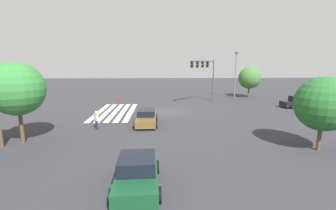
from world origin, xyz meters
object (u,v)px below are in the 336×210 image
object	(u,v)px
tree_corner_b	(17,89)
tree_corner_c	(250,78)
pedestrian	(96,119)
fire_hydrant	(119,100)
car_0	(298,102)
car_1	(146,117)
tree_corner_a	(324,104)
street_light_pole_a	(236,71)
car_2	(137,173)
traffic_signal_mast	(205,70)

from	to	relation	value
tree_corner_b	tree_corner_c	distance (m)	33.51
pedestrian	tree_corner_c	xyz separation A→B (m)	(-18.28, 21.15, 2.47)
tree_corner_c	fire_hydrant	size ratio (longest dim) A/B	6.13
car_0	car_1	distance (m)	21.33
car_1	tree_corner_a	distance (m)	14.27
pedestrian	tree_corner_a	bearing A→B (deg)	-66.79
street_light_pole_a	tree_corner_a	bearing A→B (deg)	-4.93
pedestrian	tree_corner_c	world-z (taller)	tree_corner_c
car_0	car_2	world-z (taller)	car_0
car_2	street_light_pole_a	world-z (taller)	street_light_pole_a
tree_corner_a	car_2	bearing A→B (deg)	-70.98
traffic_signal_mast	pedestrian	bearing A→B (deg)	1.60
car_0	tree_corner_b	xyz separation A→B (m)	(12.41, -28.88, 3.30)
traffic_signal_mast	tree_corner_b	bearing A→B (deg)	-1.17
tree_corner_a	tree_corner_c	world-z (taller)	tree_corner_c
car_2	tree_corner_c	distance (m)	32.67
tree_corner_a	tree_corner_b	xyz separation A→B (m)	(-2.42, -20.95, 0.81)
car_1	traffic_signal_mast	bearing A→B (deg)	144.54
tree_corner_b	pedestrian	bearing A→B (deg)	124.81
tree_corner_b	car_2	bearing A→B (deg)	54.37
fire_hydrant	traffic_signal_mast	bearing A→B (deg)	84.67
tree_corner_a	fire_hydrant	distance (m)	26.27
tree_corner_a	tree_corner_b	world-z (taller)	tree_corner_b
car_2	tree_corner_a	distance (m)	12.80
car_0	tree_corner_a	distance (m)	17.00
car_0	tree_corner_c	bearing A→B (deg)	-75.11
car_0	tree_corner_a	world-z (taller)	tree_corner_a
car_1	fire_hydrant	bearing A→B (deg)	-159.32
car_2	tree_corner_a	bearing A→B (deg)	106.91
car_2	tree_corner_a	size ratio (longest dim) A/B	0.85
car_1	car_2	xyz separation A→B (m)	(11.36, 0.15, 0.03)
car_2	car_0	bearing A→B (deg)	131.58
street_light_pole_a	tree_corner_a	size ratio (longest dim) A/B	1.53
car_0	street_light_pole_a	bearing A→B (deg)	-58.40
car_2	fire_hydrant	world-z (taller)	car_2
car_2	tree_corner_c	bearing A→B (deg)	147.13
street_light_pole_a	tree_corner_a	world-z (taller)	street_light_pole_a
car_2	street_light_pole_a	xyz separation A→B (m)	(-27.13, 13.86, 3.91)
street_light_pole_a	tree_corner_b	size ratio (longest dim) A/B	1.29
car_0	fire_hydrant	world-z (taller)	car_0
traffic_signal_mast	tree_corner_c	distance (m)	10.24
traffic_signal_mast	tree_corner_a	size ratio (longest dim) A/B	1.28
car_1	street_light_pole_a	size ratio (longest dim) A/B	0.61
car_0	tree_corner_c	distance (m)	9.96
car_0	car_2	distance (m)	27.39
tree_corner_b	car_1	bearing A→B (deg)	118.50
pedestrian	tree_corner_b	world-z (taller)	tree_corner_b
car_0	tree_corner_b	distance (m)	31.61
tree_corner_a	fire_hydrant	world-z (taller)	tree_corner_a
car_0	tree_corner_a	bearing A→B (deg)	57.54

